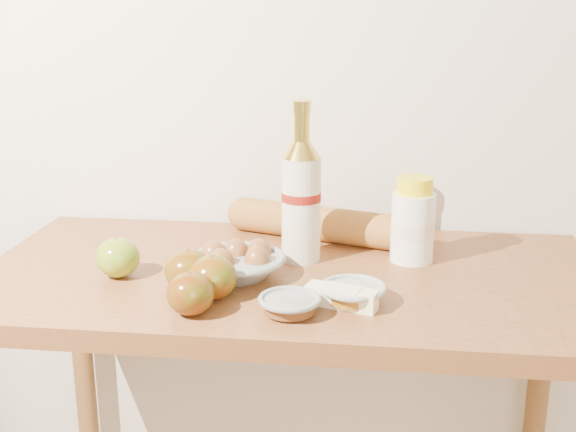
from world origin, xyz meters
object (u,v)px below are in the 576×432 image
object	(u,v)px
baguette	(321,224)
egg_bowl	(238,262)
cream_bottle	(413,223)
bourbon_bottle	(301,197)
table	(290,329)

from	to	relation	value
baguette	egg_bowl	bearing A→B (deg)	-104.23
cream_bottle	egg_bowl	bearing A→B (deg)	-177.63
bourbon_bottle	egg_bowl	world-z (taller)	bourbon_bottle
table	egg_bowl	bearing A→B (deg)	-160.06
bourbon_bottle	cream_bottle	xyz separation A→B (m)	(0.22, 0.02, -0.05)
table	baguette	world-z (taller)	baguette
cream_bottle	baguette	distance (m)	0.22
cream_bottle	egg_bowl	xyz separation A→B (m)	(-0.33, -0.13, -0.05)
bourbon_bottle	cream_bottle	distance (m)	0.23
table	baguette	bearing A→B (deg)	77.03
egg_bowl	baguette	xyz separation A→B (m)	(0.14, 0.23, 0.01)
table	egg_bowl	xyz separation A→B (m)	(-0.09, -0.03, 0.15)
bourbon_bottle	baguette	bearing A→B (deg)	68.46
bourbon_bottle	table	bearing A→B (deg)	-109.65
bourbon_bottle	baguette	distance (m)	0.16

